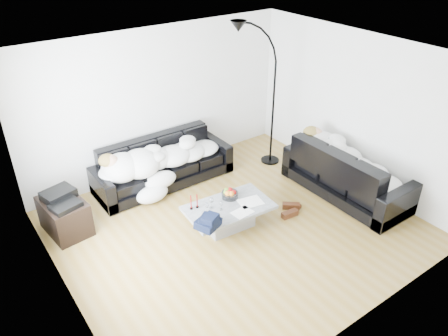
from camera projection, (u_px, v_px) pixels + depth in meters
ground at (235, 227)px, 6.66m from camera, size 5.00×5.00×0.00m
wall_back at (159, 102)px, 7.59m from camera, size 5.00×0.02×2.60m
wall_left at (54, 215)px, 4.75m from camera, size 0.02×4.50×2.60m
wall_right at (356, 111)px, 7.27m from camera, size 0.02×4.50×2.60m
ceiling at (238, 58)px, 5.35m from camera, size 5.00×5.00×0.00m
sofa_back at (163, 163)px, 7.57m from camera, size 2.43×0.84×0.79m
sofa_right at (348, 171)px, 7.25m from camera, size 0.93×2.17×0.88m
sleeper_back at (164, 152)px, 7.42m from camera, size 2.05×0.71×0.41m
sleeper_right at (349, 160)px, 7.14m from camera, size 0.79×1.86×0.46m
teal_cushion at (317, 142)px, 7.55m from camera, size 0.42×0.38×0.20m
coffee_table at (229, 216)px, 6.58m from camera, size 1.34×0.85×0.38m
fruit_bowl at (230, 193)px, 6.65m from camera, size 0.30×0.30×0.15m
wine_glass_a at (211, 203)px, 6.41m from camera, size 0.08×0.08×0.18m
wine_glass_b at (207, 208)px, 6.30m from camera, size 0.08×0.08×0.17m
wine_glass_c at (221, 206)px, 6.37m from camera, size 0.07×0.07×0.15m
candle_left at (191, 203)px, 6.36m from camera, size 0.05×0.05×0.23m
candle_right at (197, 201)px, 6.40m from camera, size 0.04×0.04×0.23m
newspaper_a at (251, 202)px, 6.57m from camera, size 0.40×0.34×0.01m
newspaper_b at (242, 212)px, 6.34m from camera, size 0.32×0.24×0.01m
navy_jacket at (211, 217)px, 5.97m from camera, size 0.44×0.41×0.18m
shoes at (290, 210)px, 6.96m from camera, size 0.55×0.46×0.11m
av_cabinet at (65, 216)px, 6.46m from camera, size 0.61×0.83×0.53m
stereo at (61, 197)px, 6.29m from camera, size 0.51×0.43×0.13m
floor_lamp at (273, 103)px, 7.85m from camera, size 0.93×0.54×2.40m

